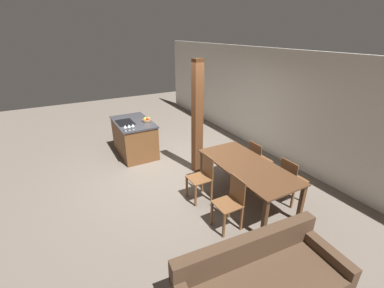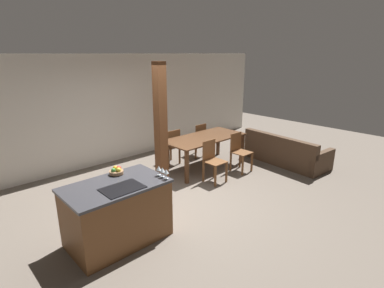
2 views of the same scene
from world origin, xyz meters
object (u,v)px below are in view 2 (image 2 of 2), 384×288
object	(u,v)px
couch	(285,153)
wine_glass_near	(166,172)
wine_glass_far	(159,168)
dining_chair_near_left	(213,160)
wine_glass_middle	(162,170)
timber_post	(161,128)
fruit_bowl	(117,171)
dining_chair_near_right	(239,151)
dining_chair_far_right	(198,139)
kitchen_island	(117,213)
dining_chair_far_left	(171,146)
dining_table	(205,141)

from	to	relation	value
couch	wine_glass_near	bearing A→B (deg)	100.43
wine_glass_far	dining_chair_near_left	world-z (taller)	wine_glass_far
wine_glass_middle	timber_post	distance (m)	1.62
fruit_bowl	timber_post	xyz separation A→B (m)	(1.40, 0.70, 0.31)
dining_chair_near_right	dining_chair_far_right	xyz separation A→B (m)	(0.00, 1.42, 0.00)
kitchen_island	dining_chair_far_left	xyz separation A→B (m)	(2.62, 1.96, 0.03)
kitchen_island	dining_chair_near_right	size ratio (longest dim) A/B	1.58
timber_post	dining_chair_far_right	bearing A→B (deg)	26.08
dining_table	dining_chair_near_right	size ratio (longest dim) A/B	2.25
dining_table	dining_chair_far_right	xyz separation A→B (m)	(0.46, 0.71, -0.20)
dining_chair_far_left	dining_chair_near_left	bearing A→B (deg)	90.00
wine_glass_near	wine_glass_middle	xyz separation A→B (m)	(0.00, 0.09, 0.00)
kitchen_island	dining_chair_far_left	world-z (taller)	kitchen_island
wine_glass_middle	dining_table	distance (m)	2.90
fruit_bowl	dining_chair_near_right	size ratio (longest dim) A/B	0.24
couch	timber_post	distance (m)	3.52
fruit_bowl	wine_glass_near	size ratio (longest dim) A/B	1.45
wine_glass_near	couch	size ratio (longest dim) A/B	0.07
kitchen_island	dining_chair_near_right	world-z (taller)	kitchen_island
kitchen_island	dining_chair_far_right	xyz separation A→B (m)	(3.54, 1.96, 0.03)
wine_glass_middle	wine_glass_far	xyz separation A→B (m)	(0.00, 0.09, 0.00)
fruit_bowl	dining_table	distance (m)	3.05
wine_glass_far	dining_chair_near_left	distance (m)	2.18
wine_glass_near	dining_chair_near_left	world-z (taller)	wine_glass_near
wine_glass_middle	wine_glass_far	size ratio (longest dim) A/B	1.00
wine_glass_near	wine_glass_middle	bearing A→B (deg)	90.00
dining_chair_near_right	dining_chair_far_left	size ratio (longest dim) A/B	1.00
dining_chair_near_right	dining_chair_far_left	world-z (taller)	same
dining_chair_far_right	dining_chair_far_left	bearing A→B (deg)	0.00
wine_glass_near	wine_glass_far	xyz separation A→B (m)	(0.00, 0.18, 0.00)
wine_glass_near	fruit_bowl	bearing A→B (deg)	123.15
fruit_bowl	dining_chair_far_left	distance (m)	2.97
fruit_bowl	dining_chair_near_left	world-z (taller)	fruit_bowl
dining_chair_far_left	timber_post	bearing A→B (deg)	42.89
wine_glass_middle	dining_chair_far_right	size ratio (longest dim) A/B	0.16
dining_chair_near_right	dining_chair_far_right	size ratio (longest dim) A/B	1.00
kitchen_island	dining_chair_near_left	world-z (taller)	kitchen_island
wine_glass_near	kitchen_island	bearing A→B (deg)	150.36
kitchen_island	couch	distance (m)	4.83
wine_glass_middle	dining_table	bearing A→B (deg)	32.00
fruit_bowl	dining_chair_far_left	world-z (taller)	fruit_bowl
fruit_bowl	dining_table	size ratio (longest dim) A/B	0.11
wine_glass_near	dining_chair_near_right	size ratio (longest dim) A/B	0.16
fruit_bowl	dining_chair_far_right	bearing A→B (deg)	26.33
fruit_bowl	wine_glass_middle	world-z (taller)	wine_glass_middle
wine_glass_far	dining_chair_far_right	size ratio (longest dim) A/B	0.16
dining_table	wine_glass_middle	bearing A→B (deg)	-148.00
dining_table	timber_post	distance (m)	1.62
kitchen_island	dining_chair_far_left	size ratio (longest dim) A/B	1.58
wine_glass_near	timber_post	distance (m)	1.69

